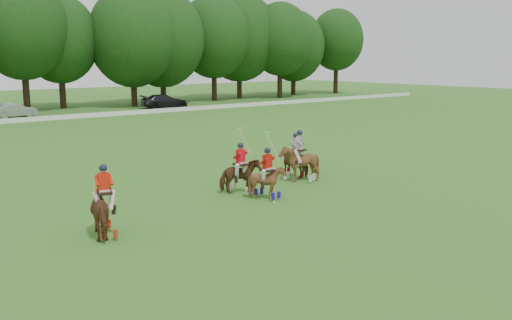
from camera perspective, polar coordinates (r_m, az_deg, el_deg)
ground at (r=20.24m, az=2.91°, el=-6.23°), size 180.00×180.00×0.00m
car_mid at (r=59.43m, az=-23.05°, el=4.58°), size 4.40×2.19×1.39m
car_right at (r=65.98m, az=-9.13°, el=5.83°), size 5.66×3.16×1.55m
polo_red_a at (r=19.13m, az=-14.85°, el=-4.87°), size 1.40×2.15×2.37m
polo_red_b at (r=24.27m, az=-1.54°, el=-1.57°), size 1.59×1.41×2.72m
polo_red_c at (r=23.33m, az=1.14°, el=-2.11°), size 1.20×1.33×2.66m
polo_stripe_a at (r=27.75m, az=3.96°, el=-0.11°), size 1.15×1.80×2.13m
polo_stripe_b at (r=26.60m, az=4.35°, el=-0.29°), size 1.91×2.00×2.42m
polo_ball at (r=22.71m, az=1.82°, el=-4.27°), size 0.09×0.09×0.09m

